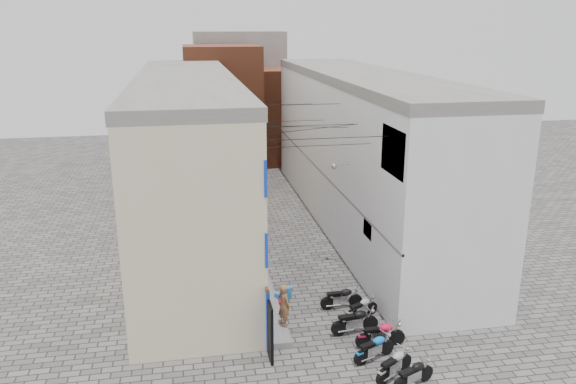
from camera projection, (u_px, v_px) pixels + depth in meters
ground at (334, 344)px, 21.19m from camera, size 90.00×90.00×0.00m
plinth at (243, 227)px, 33.04m from camera, size 0.90×26.00×0.25m
building_left at (189, 157)px, 31.23m from camera, size 5.10×27.00×9.00m
building_right at (361, 150)px, 33.01m from camera, size 5.94×26.00×9.00m
building_far_brick_left at (223, 109)px, 45.79m from camera, size 6.00×6.00×10.00m
building_far_brick_right at (279, 115)px, 48.83m from camera, size 5.00×6.00×8.00m
building_far_concrete at (240, 93)px, 51.64m from camera, size 8.00×5.00×11.00m
far_shopfront at (252, 161)px, 44.59m from camera, size 2.00×0.30×2.40m
overhead_wires at (296, 123)px, 26.35m from camera, size 5.80×13.02×1.32m
motorcycle_a at (414, 373)px, 18.55m from camera, size 1.85×1.21×1.03m
motorcycle_b at (395, 363)px, 19.05m from camera, size 1.87×1.47×1.07m
motorcycle_c at (374, 347)px, 20.06m from camera, size 1.88×1.19×1.04m
motorcycle_d at (381, 333)px, 20.87m from camera, size 1.93×0.62×1.12m
motorcycle_e at (355, 320)px, 21.79m from camera, size 2.01×0.84×1.13m
motorcycle_f at (362, 307)px, 22.91m from camera, size 1.77×1.21×0.99m
motorcycle_g at (342, 297)px, 23.72m from camera, size 1.84×0.60×1.06m
person_a at (284, 305)px, 21.78m from camera, size 0.65×0.75×1.74m
person_b at (257, 268)px, 25.13m from camera, size 0.97×1.04×1.71m
water_jug_near at (278, 297)px, 24.32m from camera, size 0.36×0.36×0.45m
water_jug_far at (288, 292)px, 24.73m from camera, size 0.42×0.42×0.50m
red_crate at (279, 304)px, 24.00m from camera, size 0.43×0.38×0.23m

